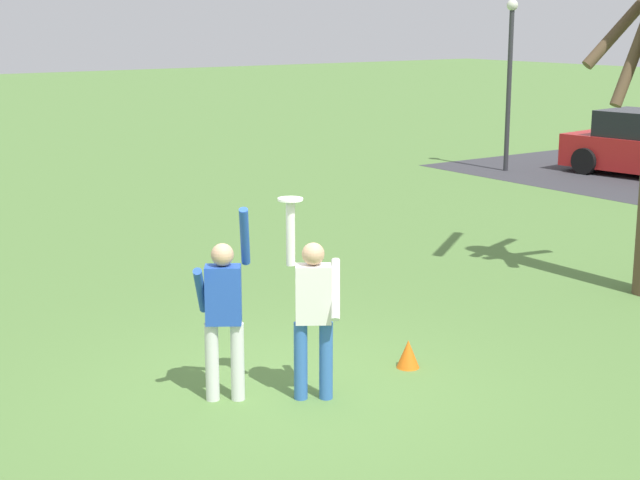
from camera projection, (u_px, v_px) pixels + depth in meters
The scene contains 6 objects.
ground_plane at pixel (288, 390), 10.46m from camera, with size 120.00×120.00×0.00m, color #567F3D.
person_catcher at pixel (313, 307), 10.02m from camera, with size 0.53×0.59×2.08m.
person_defender at pixel (224, 308), 9.99m from camera, with size 0.62×0.66×2.04m.
frisbee_disc at pixel (290, 199), 9.77m from camera, with size 0.25×0.25×0.02m, color white.
lamppost_by_lot at pixel (510, 68), 24.73m from camera, with size 0.28×0.28×4.26m.
field_cone_orange at pixel (408, 354), 11.11m from camera, with size 0.26×0.26×0.32m, color orange.
Camera 1 is at (8.21, -5.44, 3.86)m, focal length 55.68 mm.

